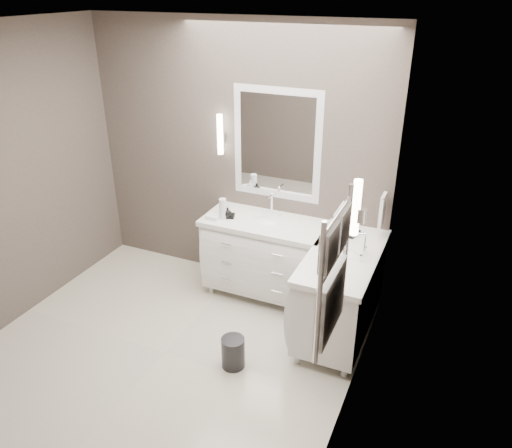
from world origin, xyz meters
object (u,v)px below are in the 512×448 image
at_px(vanity_right, 341,289).
at_px(towel_ladder, 332,280).
at_px(vanity_back, 265,253).
at_px(waste_bin, 233,352).

height_order(vanity_right, towel_ladder, towel_ladder).
bearing_deg(towel_ladder, vanity_back, 124.10).
relative_size(vanity_back, vanity_right, 1.00).
bearing_deg(waste_bin, vanity_right, 48.69).
bearing_deg(vanity_back, vanity_right, -20.38).
bearing_deg(vanity_right, towel_ladder, -80.16).
height_order(vanity_back, towel_ladder, towel_ladder).
bearing_deg(waste_bin, vanity_back, 99.03).
height_order(vanity_back, waste_bin, vanity_back).
distance_m(vanity_right, towel_ladder, 1.60).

